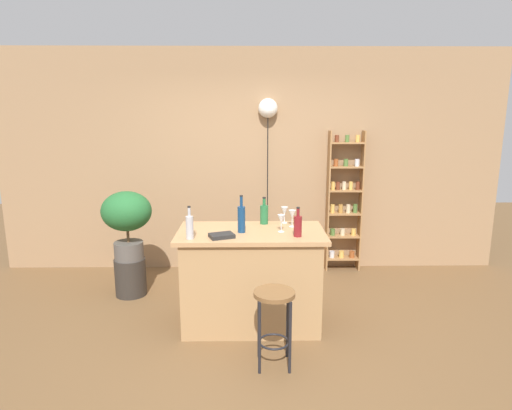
{
  "coord_description": "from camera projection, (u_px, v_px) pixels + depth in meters",
  "views": [
    {
      "loc": [
        -0.01,
        -3.67,
        2.04
      ],
      "look_at": [
        0.05,
        0.55,
        1.13
      ],
      "focal_mm": 30.91,
      "sensor_mm": 36.0,
      "label": 1
    }
  ],
  "objects": [
    {
      "name": "back_wall",
      "position": [
        251.0,
        162.0,
        5.63
      ],
      "size": [
        6.4,
        0.1,
        2.8
      ],
      "primitive_type": "cube",
      "color": "#997551",
      "rests_on": "ground"
    },
    {
      "name": "spice_shelf",
      "position": [
        344.0,
        202.0,
        5.6
      ],
      "size": [
        0.44,
        0.17,
        1.8
      ],
      "color": "#9E7042",
      "rests_on": "ground"
    },
    {
      "name": "cookbook",
      "position": [
        222.0,
        236.0,
        3.9
      ],
      "size": [
        0.25,
        0.22,
        0.03
      ],
      "primitive_type": "cube",
      "rotation": [
        0.0,
        0.0,
        0.37
      ],
      "color": "black",
      "rests_on": "kitchen_counter"
    },
    {
      "name": "wine_glass_center",
      "position": [
        284.0,
        212.0,
        4.39
      ],
      "size": [
        0.07,
        0.07,
        0.16
      ],
      "color": "silver",
      "rests_on": "kitchen_counter"
    },
    {
      "name": "kitchen_counter",
      "position": [
        251.0,
        278.0,
        4.21
      ],
      "size": [
        1.38,
        0.75,
        0.94
      ],
      "color": "#A87F51",
      "rests_on": "ground"
    },
    {
      "name": "wine_glass_left",
      "position": [
        292.0,
        215.0,
        4.25
      ],
      "size": [
        0.07,
        0.07,
        0.16
      ],
      "color": "silver",
      "rests_on": "kitchen_counter"
    },
    {
      "name": "bottle_wine_red",
      "position": [
        264.0,
        214.0,
        4.36
      ],
      "size": [
        0.08,
        0.08,
        0.27
      ],
      "color": "#236638",
      "rests_on": "kitchen_counter"
    },
    {
      "name": "potted_plant",
      "position": [
        127.0,
        217.0,
        4.8
      ],
      "size": [
        0.54,
        0.49,
        0.76
      ],
      "color": "#514C47",
      "rests_on": "plant_stool"
    },
    {
      "name": "bottle_sauce_amber",
      "position": [
        298.0,
        225.0,
        3.92
      ],
      "size": [
        0.07,
        0.07,
        0.27
      ],
      "color": "maroon",
      "rests_on": "kitchen_counter"
    },
    {
      "name": "ground",
      "position": [
        251.0,
        339.0,
        4.02
      ],
      "size": [
        12.0,
        12.0,
        0.0
      ],
      "primitive_type": "plane",
      "color": "brown"
    },
    {
      "name": "wine_glass_right",
      "position": [
        281.0,
        220.0,
        4.06
      ],
      "size": [
        0.07,
        0.07,
        0.16
      ],
      "color": "silver",
      "rests_on": "kitchen_counter"
    },
    {
      "name": "plant_stool",
      "position": [
        131.0,
        277.0,
        4.95
      ],
      "size": [
        0.34,
        0.34,
        0.42
      ],
      "primitive_type": "cylinder",
      "color": "#2D2823",
      "rests_on": "ground"
    },
    {
      "name": "pendant_globe_light",
      "position": [
        268.0,
        110.0,
        5.39
      ],
      "size": [
        0.24,
        0.24,
        2.19
      ],
      "color": "black",
      "rests_on": "ground"
    },
    {
      "name": "bar_stool",
      "position": [
        274.0,
        311.0,
        3.51
      ],
      "size": [
        0.33,
        0.33,
        0.64
      ],
      "color": "black",
      "rests_on": "ground"
    },
    {
      "name": "bottle_soda_blue",
      "position": [
        241.0,
        218.0,
        4.05
      ],
      "size": [
        0.07,
        0.07,
        0.35
      ],
      "color": "navy",
      "rests_on": "kitchen_counter"
    },
    {
      "name": "bottle_vinegar",
      "position": [
        190.0,
        227.0,
        3.84
      ],
      "size": [
        0.07,
        0.07,
        0.29
      ],
      "color": "#B2B2B7",
      "rests_on": "kitchen_counter"
    }
  ]
}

